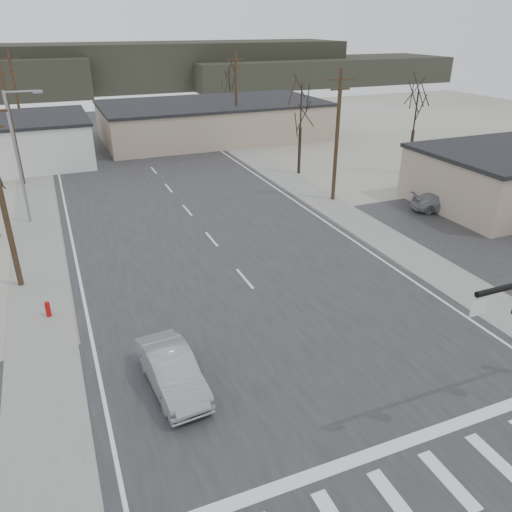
{
  "coord_description": "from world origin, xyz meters",
  "views": [
    {
      "loc": [
        -8.81,
        -14.93,
        13.05
      ],
      "look_at": [
        -0.36,
        5.49,
        2.6
      ],
      "focal_mm": 35.0,
      "sensor_mm": 36.0,
      "label": 1
    }
  ],
  "objects": [
    {
      "name": "tree_right_mid",
      "position": [
        12.5,
        26.0,
        5.93
      ],
      "size": [
        3.74,
        3.74,
        8.33
      ],
      "color": "black",
      "rests_on": "ground"
    },
    {
      "name": "sidewalk_right",
      "position": [
        10.6,
        20.0,
        0.03
      ],
      "size": [
        3.0,
        90.0,
        0.06
      ],
      "primitive_type": "cube",
      "color": "gray",
      "rests_on": "ground"
    },
    {
      "name": "hill_right",
      "position": [
        50.0,
        90.0,
        2.75
      ],
      "size": [
        60.0,
        18.0,
        5.5
      ],
      "primitive_type": "cube",
      "color": "#333026",
      "rests_on": "ground"
    },
    {
      "name": "tree_lot",
      "position": [
        22.0,
        22.0,
        5.58
      ],
      "size": [
        3.52,
        3.52,
        7.84
      ],
      "color": "black",
      "rests_on": "ground"
    },
    {
      "name": "cross_road",
      "position": [
        0.0,
        0.0,
        0.02
      ],
      "size": [
        90.0,
        10.0,
        0.04
      ],
      "primitive_type": "cube",
      "color": "#272729",
      "rests_on": "ground"
    },
    {
      "name": "upole_right_a",
      "position": [
        11.5,
        18.0,
        5.22
      ],
      "size": [
        2.2,
        0.3,
        10.0
      ],
      "color": "#3E311D",
      "rests_on": "ground"
    },
    {
      "name": "building_right_far",
      "position": [
        10.0,
        44.0,
        2.15
      ],
      "size": [
        26.3,
        14.3,
        4.3
      ],
      "color": "tan",
      "rests_on": "ground"
    },
    {
      "name": "streetlight_main",
      "position": [
        -10.8,
        22.0,
        5.09
      ],
      "size": [
        2.4,
        0.25,
        9.0
      ],
      "color": "gray",
      "rests_on": "ground"
    },
    {
      "name": "fire_hydrant",
      "position": [
        -10.2,
        8.0,
        0.45
      ],
      "size": [
        0.24,
        0.24,
        0.87
      ],
      "color": "#A50C0C",
      "rests_on": "ground"
    },
    {
      "name": "car_far_a",
      "position": [
        5.5,
        47.7,
        0.75
      ],
      "size": [
        2.5,
        5.02,
        1.4
      ],
      "primitive_type": "imported",
      "rotation": [
        0.0,
        0.0,
        3.03
      ],
      "color": "black",
      "rests_on": "main_road"
    },
    {
      "name": "upole_left_c",
      "position": [
        -11.5,
        32.0,
        5.22
      ],
      "size": [
        2.2,
        0.3,
        10.0
      ],
      "color": "#3E311D",
      "rests_on": "ground"
    },
    {
      "name": "sidewalk_left",
      "position": [
        -10.6,
        20.0,
        0.03
      ],
      "size": [
        3.0,
        90.0,
        0.06
      ],
      "primitive_type": "cube",
      "color": "gray",
      "rests_on": "ground"
    },
    {
      "name": "car_parked_silver",
      "position": [
        17.77,
        12.55,
        0.7
      ],
      "size": [
        4.97,
        3.33,
        1.34
      ],
      "primitive_type": "imported",
      "rotation": [
        0.0,
        0.0,
        1.22
      ],
      "color": "gray",
      "rests_on": "parking_lot"
    },
    {
      "name": "upole_left_d",
      "position": [
        -11.5,
        52.0,
        5.22
      ],
      "size": [
        2.2,
        0.3,
        10.0
      ],
      "color": "#3E311D",
      "rests_on": "ground"
    },
    {
      "name": "upole_right_b",
      "position": [
        11.5,
        40.0,
        5.22
      ],
      "size": [
        2.2,
        0.3,
        10.0
      ],
      "color": "#3E311D",
      "rests_on": "ground"
    },
    {
      "name": "tree_right_far",
      "position": [
        15.0,
        52.0,
        5.58
      ],
      "size": [
        3.52,
        3.52,
        7.84
      ],
      "color": "black",
      "rests_on": "ground"
    },
    {
      "name": "car_far_b",
      "position": [
        -7.27,
        50.22,
        0.73
      ],
      "size": [
        2.62,
        4.3,
        1.37
      ],
      "primitive_type": "imported",
      "rotation": [
        0.0,
        0.0,
        0.27
      ],
      "color": "black",
      "rests_on": "main_road"
    },
    {
      "name": "upole_left_b",
      "position": [
        -11.5,
        12.0,
        5.22
      ],
      "size": [
        2.2,
        0.3,
        10.0
      ],
      "color": "#3E311D",
      "rests_on": "ground"
    },
    {
      "name": "main_road",
      "position": [
        0.0,
        15.0,
        0.02
      ],
      "size": [
        18.0,
        110.0,
        0.05
      ],
      "primitive_type": "cube",
      "color": "#272729",
      "rests_on": "ground"
    },
    {
      "name": "sedan_crossing",
      "position": [
        -5.88,
        0.63,
        0.82
      ],
      "size": [
        2.06,
        4.85,
        1.56
      ],
      "primitive_type": "imported",
      "rotation": [
        0.0,
        0.0,
        0.09
      ],
      "color": "gray",
      "rests_on": "main_road"
    },
    {
      "name": "hill_center",
      "position": [
        15.0,
        96.0,
        4.5
      ],
      "size": [
        80.0,
        18.0,
        9.0
      ],
      "primitive_type": "cube",
      "color": "#333026",
      "rests_on": "ground"
    },
    {
      "name": "ground",
      "position": [
        0.0,
        0.0,
        0.0
      ],
      "size": [
        140.0,
        140.0,
        0.0
      ],
      "primitive_type": "plane",
      "color": "#B7B8B3",
      "rests_on": "ground"
    }
  ]
}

